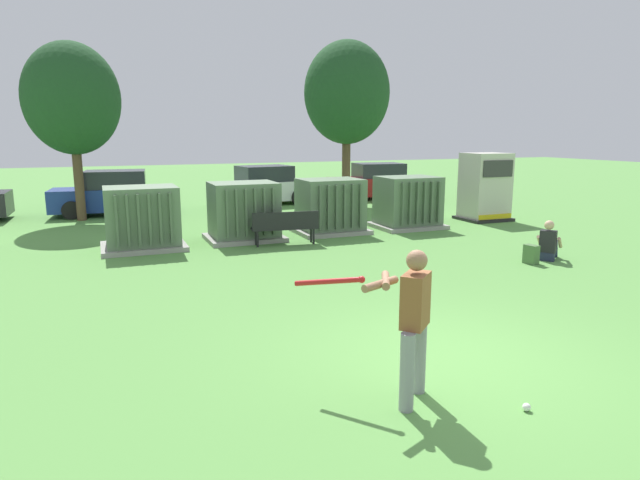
{
  "coord_description": "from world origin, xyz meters",
  "views": [
    {
      "loc": [
        -4.2,
        -5.82,
        2.97
      ],
      "look_at": [
        -0.44,
        3.5,
        1.0
      ],
      "focal_mm": 30.75,
      "sensor_mm": 36.0,
      "label": 1
    }
  ],
  "objects_px": {
    "transformer_west": "(142,219)",
    "parked_car_rightmost": "(376,182)",
    "transformer_mid_west": "(244,212)",
    "parked_car_right_of_center": "(262,187)",
    "park_bench": "(285,225)",
    "seated_spectator": "(548,244)",
    "transformer_mid_east": "(330,207)",
    "batter": "(410,317)",
    "parked_car_left_of_center": "(113,194)",
    "backpack": "(531,255)",
    "generator_enclosure": "(485,187)",
    "sports_ball": "(527,407)",
    "transformer_east": "(408,203)"
  },
  "relations": [
    {
      "from": "generator_enclosure",
      "to": "parked_car_left_of_center",
      "type": "distance_m",
      "value": 13.37
    },
    {
      "from": "park_bench",
      "to": "seated_spectator",
      "type": "height_order",
      "value": "seated_spectator"
    },
    {
      "from": "transformer_mid_west",
      "to": "sports_ball",
      "type": "distance_m",
      "value": 10.69
    },
    {
      "from": "seated_spectator",
      "to": "batter",
      "type": "bearing_deg",
      "value": -144.42
    },
    {
      "from": "parked_car_left_of_center",
      "to": "parked_car_rightmost",
      "type": "bearing_deg",
      "value": 3.79
    },
    {
      "from": "transformer_west",
      "to": "sports_ball",
      "type": "bearing_deg",
      "value": -73.14
    },
    {
      "from": "batter",
      "to": "sports_ball",
      "type": "height_order",
      "value": "batter"
    },
    {
      "from": "transformer_east",
      "to": "backpack",
      "type": "xyz_separation_m",
      "value": [
        0.09,
        -5.37,
        -0.57
      ]
    },
    {
      "from": "park_bench",
      "to": "backpack",
      "type": "relative_size",
      "value": 4.17
    },
    {
      "from": "transformer_mid_west",
      "to": "batter",
      "type": "height_order",
      "value": "batter"
    },
    {
      "from": "transformer_mid_east",
      "to": "backpack",
      "type": "xyz_separation_m",
      "value": [
        2.73,
        -5.46,
        -0.57
      ]
    },
    {
      "from": "backpack",
      "to": "transformer_mid_west",
      "type": "bearing_deg",
      "value": 135.66
    },
    {
      "from": "seated_spectator",
      "to": "backpack",
      "type": "distance_m",
      "value": 0.7
    },
    {
      "from": "park_bench",
      "to": "transformer_west",
      "type": "bearing_deg",
      "value": 165.31
    },
    {
      "from": "sports_ball",
      "to": "parked_car_left_of_center",
      "type": "height_order",
      "value": "parked_car_left_of_center"
    },
    {
      "from": "transformer_mid_west",
      "to": "seated_spectator",
      "type": "distance_m",
      "value": 7.97
    },
    {
      "from": "batter",
      "to": "transformer_west",
      "type": "bearing_deg",
      "value": 102.18
    },
    {
      "from": "transformer_west",
      "to": "parked_car_right_of_center",
      "type": "bearing_deg",
      "value": 54.51
    },
    {
      "from": "seated_spectator",
      "to": "transformer_east",
      "type": "bearing_deg",
      "value": 98.23
    },
    {
      "from": "transformer_mid_east",
      "to": "batter",
      "type": "height_order",
      "value": "batter"
    },
    {
      "from": "seated_spectator",
      "to": "backpack",
      "type": "height_order",
      "value": "seated_spectator"
    },
    {
      "from": "transformer_mid_east",
      "to": "sports_ball",
      "type": "relative_size",
      "value": 23.33
    },
    {
      "from": "transformer_mid_west",
      "to": "seated_spectator",
      "type": "relative_size",
      "value": 2.18
    },
    {
      "from": "sports_ball",
      "to": "generator_enclosure",
      "type": "bearing_deg",
      "value": 53.58
    },
    {
      "from": "sports_ball",
      "to": "transformer_mid_west",
      "type": "bearing_deg",
      "value": 92.27
    },
    {
      "from": "transformer_west",
      "to": "parked_car_rightmost",
      "type": "bearing_deg",
      "value": 35.07
    },
    {
      "from": "parked_car_left_of_center",
      "to": "parked_car_right_of_center",
      "type": "relative_size",
      "value": 0.99
    },
    {
      "from": "backpack",
      "to": "parked_car_right_of_center",
      "type": "xyz_separation_m",
      "value": [
        -2.78,
        12.65,
        0.54
      ]
    },
    {
      "from": "park_bench",
      "to": "parked_car_right_of_center",
      "type": "relative_size",
      "value": 0.42
    },
    {
      "from": "transformer_mid_west",
      "to": "seated_spectator",
      "type": "bearing_deg",
      "value": -40.1
    },
    {
      "from": "transformer_west",
      "to": "sports_ball",
      "type": "relative_size",
      "value": 23.33
    },
    {
      "from": "transformer_west",
      "to": "backpack",
      "type": "bearing_deg",
      "value": -31.91
    },
    {
      "from": "transformer_west",
      "to": "parked_car_left_of_center",
      "type": "relative_size",
      "value": 0.48
    },
    {
      "from": "transformer_west",
      "to": "generator_enclosure",
      "type": "relative_size",
      "value": 0.91
    },
    {
      "from": "transformer_mid_west",
      "to": "parked_car_right_of_center",
      "type": "xyz_separation_m",
      "value": [
        2.65,
        7.34,
        -0.04
      ]
    },
    {
      "from": "sports_ball",
      "to": "transformer_mid_east",
      "type": "bearing_deg",
      "value": 78.1
    },
    {
      "from": "batter",
      "to": "parked_car_left_of_center",
      "type": "bearing_deg",
      "value": 98.96
    },
    {
      "from": "transformer_mid_east",
      "to": "transformer_east",
      "type": "bearing_deg",
      "value": -1.95
    },
    {
      "from": "backpack",
      "to": "parked_car_right_of_center",
      "type": "distance_m",
      "value": 12.96
    },
    {
      "from": "transformer_east",
      "to": "seated_spectator",
      "type": "relative_size",
      "value": 2.18
    },
    {
      "from": "seated_spectator",
      "to": "parked_car_rightmost",
      "type": "height_order",
      "value": "parked_car_rightmost"
    },
    {
      "from": "generator_enclosure",
      "to": "parked_car_rightmost",
      "type": "bearing_deg",
      "value": 94.56
    },
    {
      "from": "transformer_mid_east",
      "to": "generator_enclosure",
      "type": "distance_m",
      "value": 5.91
    },
    {
      "from": "transformer_west",
      "to": "transformer_mid_west",
      "type": "height_order",
      "value": "same"
    },
    {
      "from": "transformer_mid_east",
      "to": "parked_car_rightmost",
      "type": "distance_m",
      "value": 8.96
    },
    {
      "from": "transformer_mid_east",
      "to": "park_bench",
      "type": "relative_size",
      "value": 1.14
    },
    {
      "from": "transformer_mid_west",
      "to": "batter",
      "type": "xyz_separation_m",
      "value": [
        -0.64,
        -9.94,
        0.19
      ]
    },
    {
      "from": "sports_ball",
      "to": "transformer_east",
      "type": "bearing_deg",
      "value": 65.37
    },
    {
      "from": "seated_spectator",
      "to": "sports_ball",
      "type": "bearing_deg",
      "value": -135.7
    },
    {
      "from": "seated_spectator",
      "to": "parked_car_left_of_center",
      "type": "distance_m",
      "value": 15.0
    }
  ]
}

